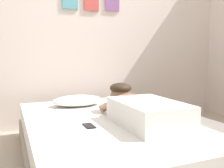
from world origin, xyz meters
TOP-DOWN VIEW (x-y plane):
  - ground_plane at (0.00, 0.00)m, footprint 11.68×11.68m
  - back_wall at (-0.00, 1.37)m, footprint 3.84×0.12m
  - bed at (-0.19, 0.13)m, footprint 1.46×1.99m
  - pillow at (-0.35, 0.74)m, footprint 0.52×0.32m
  - person_lying at (-0.05, -0.03)m, footprint 0.43×0.92m
  - coffee_cup at (-0.00, 0.60)m, footprint 0.12×0.09m
  - cell_phone at (-0.47, -0.04)m, footprint 0.07×0.14m

SIDE VIEW (x-z plane):
  - ground_plane at x=0.00m, z-range 0.00..0.00m
  - bed at x=-0.19m, z-range 0.00..0.36m
  - cell_phone at x=-0.47m, z-range 0.36..0.37m
  - coffee_cup at x=0.00m, z-range 0.36..0.44m
  - pillow at x=-0.35m, z-range 0.36..0.47m
  - person_lying at x=-0.05m, z-range 0.33..0.60m
  - back_wall at x=0.00m, z-range 0.00..2.50m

